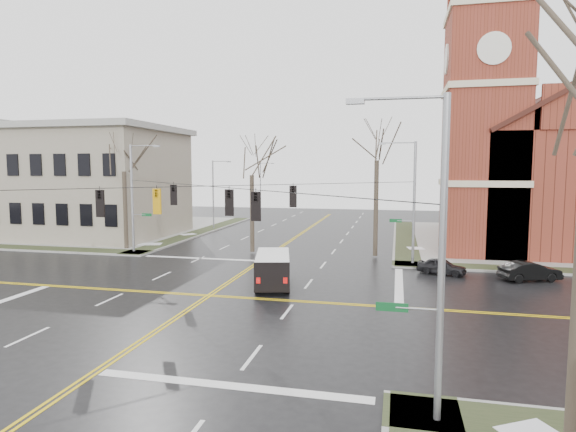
% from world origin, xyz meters
% --- Properties ---
extents(ground, '(120.00, 120.00, 0.00)m').
position_xyz_m(ground, '(0.00, 0.00, 0.00)').
color(ground, black).
rests_on(ground, ground).
extents(sidewalks, '(80.00, 80.00, 0.17)m').
position_xyz_m(sidewalks, '(0.00, 0.00, 0.08)').
color(sidewalks, gray).
rests_on(sidewalks, ground).
extents(road_markings, '(100.00, 100.00, 0.01)m').
position_xyz_m(road_markings, '(0.00, 0.00, 0.01)').
color(road_markings, gold).
rests_on(road_markings, ground).
extents(church, '(24.28, 27.48, 27.50)m').
position_xyz_m(church, '(24.76, 24.78, 8.43)').
color(church, maroon).
rests_on(church, ground).
extents(civic_building_a, '(18.00, 14.00, 11.00)m').
position_xyz_m(civic_building_a, '(-22.00, 20.00, 5.50)').
color(civic_building_a, gray).
rests_on(civic_building_a, ground).
extents(signal_pole_ne, '(2.75, 0.22, 9.00)m').
position_xyz_m(signal_pole_ne, '(11.32, 11.50, 4.95)').
color(signal_pole_ne, gray).
rests_on(signal_pole_ne, ground).
extents(signal_pole_nw, '(2.75, 0.22, 9.00)m').
position_xyz_m(signal_pole_nw, '(-11.32, 11.50, 4.95)').
color(signal_pole_nw, gray).
rests_on(signal_pole_nw, ground).
extents(signal_pole_se, '(2.75, 0.22, 9.00)m').
position_xyz_m(signal_pole_se, '(11.32, -11.50, 4.95)').
color(signal_pole_se, gray).
rests_on(signal_pole_se, ground).
extents(span_wires, '(23.02, 23.02, 0.03)m').
position_xyz_m(span_wires, '(0.00, 0.00, 6.20)').
color(span_wires, black).
rests_on(span_wires, ground).
extents(traffic_signals, '(8.21, 8.26, 1.30)m').
position_xyz_m(traffic_signals, '(-0.00, -0.67, 5.45)').
color(traffic_signals, black).
rests_on(traffic_signals, ground).
extents(streetlight_north_a, '(2.30, 0.20, 8.00)m').
position_xyz_m(streetlight_north_a, '(-10.65, 28.00, 4.47)').
color(streetlight_north_a, gray).
rests_on(streetlight_north_a, ground).
extents(streetlight_north_b, '(2.30, 0.20, 8.00)m').
position_xyz_m(streetlight_north_b, '(-10.65, 48.00, 4.47)').
color(streetlight_north_b, gray).
rests_on(streetlight_north_b, ground).
extents(cargo_van, '(3.16, 5.50, 1.97)m').
position_xyz_m(cargo_van, '(2.91, 3.16, 1.17)').
color(cargo_van, white).
rests_on(cargo_van, ground).
extents(parked_car_a, '(3.46, 2.26, 1.10)m').
position_xyz_m(parked_car_a, '(13.33, 8.69, 0.55)').
color(parked_car_a, black).
rests_on(parked_car_a, ground).
extents(parked_car_b, '(4.04, 2.59, 1.26)m').
position_xyz_m(parked_car_b, '(18.66, 7.96, 0.63)').
color(parked_car_b, black).
rests_on(parked_car_b, ground).
extents(tree_nw_far, '(4.00, 4.00, 10.14)m').
position_xyz_m(tree_nw_far, '(-12.99, 12.82, 7.36)').
color(tree_nw_far, '#3D3326').
rests_on(tree_nw_far, ground).
extents(tree_nw_near, '(4.00, 4.00, 9.70)m').
position_xyz_m(tree_nw_near, '(-1.62, 13.64, 7.05)').
color(tree_nw_near, '#3D3326').
rests_on(tree_nw_near, ground).
extents(tree_ne, '(4.00, 4.00, 11.50)m').
position_xyz_m(tree_ne, '(8.63, 14.00, 8.32)').
color(tree_ne, '#3D3326').
rests_on(tree_ne, ground).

